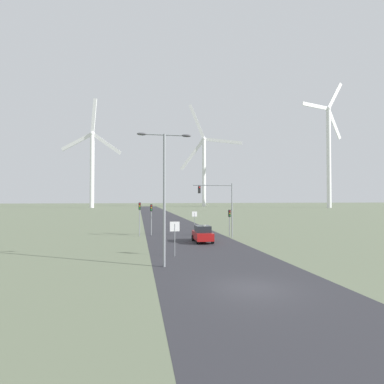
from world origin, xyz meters
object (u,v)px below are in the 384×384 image
Objects in this scene: stop_sign_near at (175,232)px; wind_turbine_left at (92,161)px; streetlamp at (164,181)px; wind_turbine_right at (329,148)px; wind_turbine_center at (204,163)px; stop_sign_far at (195,217)px; traffic_light_post_near_left at (140,212)px; traffic_light_mast_overhead at (219,199)px; traffic_light_post_mid_left at (151,213)px; car_approaching at (202,234)px; traffic_light_post_near_right at (230,217)px.

stop_sign_near is 142.68m from wind_turbine_left.
wind_turbine_right is (95.67, 118.74, 25.00)m from streetlamp.
streetlamp is at bearing -103.53° from wind_turbine_center.
traffic_light_post_near_left is (-8.74, -8.71, 1.24)m from stop_sign_far.
stop_sign_far is 12.13m from traffic_light_mast_overhead.
traffic_light_post_near_left is (-2.80, 13.78, 1.12)m from stop_sign_near.
wind_turbine_center reaches higher than traffic_light_mast_overhead.
traffic_light_mast_overhead is at bearing 61.05° from streetlamp.
traffic_light_post_mid_left is at bearing 90.34° from streetlamp.
wind_turbine_left is (-23.98, 124.55, 21.36)m from traffic_light_post_near_left.
car_approaching is (3.96, 7.40, -1.10)m from stop_sign_near.
wind_turbine_left is 123.65m from wind_turbine_right.
wind_turbine_left is at bearing 105.63° from traffic_light_post_near_right.
traffic_light_post_near_right is at bearing 58.39° from streetlamp.
stop_sign_near is 8.46m from car_approaching.
traffic_light_post_near_right is 0.05× the size of wind_turbine_center.
car_approaching is 0.07× the size of wind_turbine_left.
streetlamp is 27.46m from stop_sign_far.
traffic_light_mast_overhead is at bearing -85.80° from stop_sign_far.
stop_sign_far is (5.94, 22.49, -0.12)m from stop_sign_near.
stop_sign_far is at bearing 82.56° from car_approaching.
traffic_light_post_mid_left is 0.61× the size of traffic_light_mast_overhead.
streetlamp is at bearing -121.61° from traffic_light_post_near_right.
traffic_light_post_mid_left reaches higher than stop_sign_far.
wind_turbine_center reaches higher than car_approaching.
car_approaching is at bearing -102.61° from wind_turbine_center.
stop_sign_far reaches higher than car_approaching.
stop_sign_near is 0.67× the size of traffic_light_post_near_left.
traffic_light_post_near_left is at bearing -105.75° from wind_turbine_center.
wind_turbine_right reaches higher than traffic_light_post_mid_left.
wind_turbine_center is at bearing 76.47° from streetlamp.
streetlamp is 0.16× the size of wind_turbine_left.
traffic_light_post_near_right is 147.13m from wind_turbine_center.
wind_turbine_center is (30.93, 131.93, 24.69)m from stop_sign_far.
traffic_light_post_near_left is at bearing 101.50° from stop_sign_near.
traffic_light_mast_overhead is (-1.73, -1.34, 2.29)m from traffic_light_post_near_right.
stop_sign_near reaches higher than stop_sign_far.
stop_sign_far is 0.41× the size of traffic_light_mast_overhead.
traffic_light_post_near_right is at bearing -76.05° from stop_sign_far.
traffic_light_mast_overhead is 0.10× the size of wind_turbine_right.
stop_sign_near is 0.69× the size of car_approaching.
car_approaching is at bearing -76.78° from wind_turbine_left.
car_approaching is at bearing 65.09° from streetlamp.
traffic_light_post_mid_left reaches higher than car_approaching.
traffic_light_mast_overhead is (0.86, -11.76, 2.86)m from stop_sign_far.
wind_turbine_left reaches higher than traffic_light_post_near_right.
wind_turbine_center is 0.95× the size of wind_turbine_right.
traffic_light_mast_overhead is at bearing 49.68° from car_approaching.
wind_turbine_right is at bearing -34.36° from wind_turbine_center.
wind_turbine_right is (88.54, 92.54, 29.10)m from stop_sign_far.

